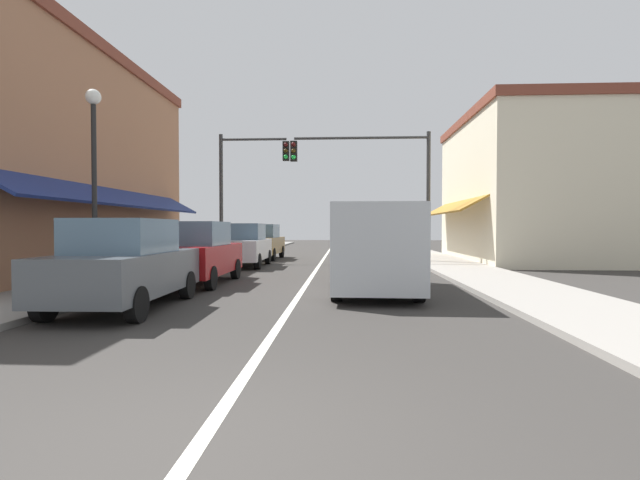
{
  "coord_description": "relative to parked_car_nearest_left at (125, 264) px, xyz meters",
  "views": [
    {
      "loc": [
        1.07,
        -3.22,
        1.6
      ],
      "look_at": [
        0.19,
        13.85,
        1.15
      ],
      "focal_mm": 26.6,
      "sensor_mm": 36.0,
      "label": 1
    }
  ],
  "objects": [
    {
      "name": "ground_plane",
      "position": [
        3.22,
        12.18,
        -0.88
      ],
      "size": [
        80.0,
        80.0,
        0.0
      ],
      "primitive_type": "plane",
      "color": "#33302D"
    },
    {
      "name": "sidewalk_left",
      "position": [
        -2.28,
        12.18,
        -0.82
      ],
      "size": [
        2.6,
        56.0,
        0.12
      ],
      "primitive_type": "cube",
      "color": "gray",
      "rests_on": "ground"
    },
    {
      "name": "sidewalk_right",
      "position": [
        8.72,
        12.18,
        -0.82
      ],
      "size": [
        2.6,
        56.0,
        0.12
      ],
      "primitive_type": "cube",
      "color": "gray",
      "rests_on": "ground"
    },
    {
      "name": "lane_center_stripe",
      "position": [
        3.22,
        12.18,
        -0.88
      ],
      "size": [
        0.14,
        52.0,
        0.01
      ],
      "primitive_type": "cube",
      "color": "silver",
      "rests_on": "ground"
    },
    {
      "name": "storefront_left_block",
      "position": [
        -6.51,
        6.18,
        2.97
      ],
      "size": [
        7.18,
        14.2,
        7.7
      ],
      "color": "#9E6B4C",
      "rests_on": "ground"
    },
    {
      "name": "storefront_right_block",
      "position": [
        12.93,
        14.18,
        2.6
      ],
      "size": [
        7.13,
        10.2,
        6.95
      ],
      "color": "beige",
      "rests_on": "ground"
    },
    {
      "name": "parked_car_nearest_left",
      "position": [
        0.0,
        0.0,
        0.0
      ],
      "size": [
        1.84,
        4.13,
        1.77
      ],
      "rotation": [
        0.0,
        0.0,
        0.02
      ],
      "color": "#4C5156",
      "rests_on": "ground"
    },
    {
      "name": "parked_car_second_left",
      "position": [
        0.1,
        4.18,
        0.0
      ],
      "size": [
        1.8,
        4.11,
        1.77
      ],
      "rotation": [
        0.0,
        0.0,
        -0.0
      ],
      "color": "maroon",
      "rests_on": "ground"
    },
    {
      "name": "parked_car_third_left",
      "position": [
        0.17,
        10.18,
        0.0
      ],
      "size": [
        1.84,
        4.13,
        1.77
      ],
      "rotation": [
        0.0,
        0.0,
        0.02
      ],
      "color": "silver",
      "rests_on": "ground"
    },
    {
      "name": "parked_car_far_left",
      "position": [
        0.11,
        14.76,
        0.0
      ],
      "size": [
        1.86,
        4.14,
        1.77
      ],
      "rotation": [
        0.0,
        0.0,
        -0.02
      ],
      "color": "brown",
      "rests_on": "ground"
    },
    {
      "name": "van_in_lane",
      "position": [
        5.04,
        2.79,
        0.27
      ],
      "size": [
        2.09,
        5.22,
        2.12
      ],
      "rotation": [
        0.0,
        0.0,
        -0.02
      ],
      "color": "#B2B7BC",
      "rests_on": "ground"
    },
    {
      "name": "traffic_signal_mast_arm",
      "position": [
        5.86,
        12.25,
        3.2
      ],
      "size": [
        6.24,
        0.5,
        5.87
      ],
      "color": "#333333",
      "rests_on": "ground"
    },
    {
      "name": "traffic_signal_left_corner",
      "position": [
        -0.52,
        13.2,
        3.1
      ],
      "size": [
        3.37,
        0.5,
        6.03
      ],
      "color": "#333333",
      "rests_on": "ground"
    },
    {
      "name": "street_lamp_left_near",
      "position": [
        -1.68,
        2.01,
        2.41
      ],
      "size": [
        0.36,
        0.36,
        4.9
      ],
      "color": "black",
      "rests_on": "ground"
    }
  ]
}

